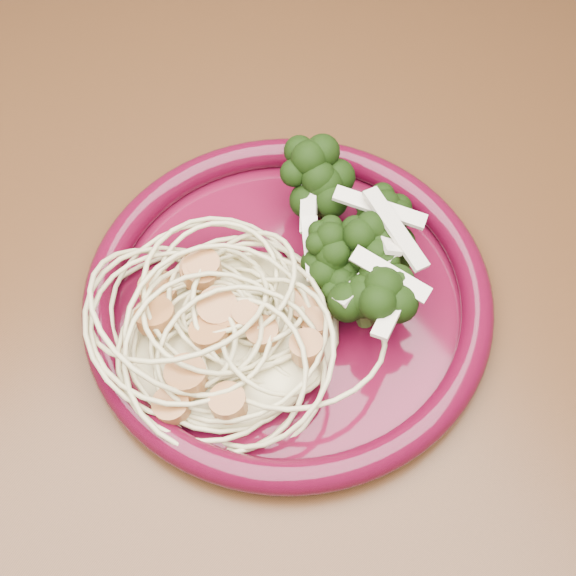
# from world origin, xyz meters

# --- Properties ---
(dining_table) EXTENTS (1.20, 0.80, 0.75)m
(dining_table) POSITION_xyz_m (0.00, 0.00, 0.65)
(dining_table) COLOR #472814
(dining_table) RESTS_ON ground
(dinner_plate) EXTENTS (0.29, 0.29, 0.02)m
(dinner_plate) POSITION_xyz_m (0.00, -0.07, 0.76)
(dinner_plate) COLOR #48081B
(dinner_plate) RESTS_ON dining_table
(spaghetti_pile) EXTENTS (0.15, 0.14, 0.03)m
(spaghetti_pile) POSITION_xyz_m (-0.04, -0.07, 0.77)
(spaghetti_pile) COLOR beige
(spaghetti_pile) RESTS_ON dinner_plate
(scallop_cluster) EXTENTS (0.14, 0.14, 0.04)m
(scallop_cluster) POSITION_xyz_m (-0.04, -0.07, 0.81)
(scallop_cluster) COLOR #AD723F
(scallop_cluster) RESTS_ON spaghetti_pile
(broccoli_pile) EXTENTS (0.10, 0.15, 0.05)m
(broccoli_pile) POSITION_xyz_m (0.06, -0.06, 0.78)
(broccoli_pile) COLOR black
(broccoli_pile) RESTS_ON dinner_plate
(onion_garnish) EXTENTS (0.07, 0.10, 0.06)m
(onion_garnish) POSITION_xyz_m (0.06, -0.06, 0.81)
(onion_garnish) COLOR beige
(onion_garnish) RESTS_ON broccoli_pile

